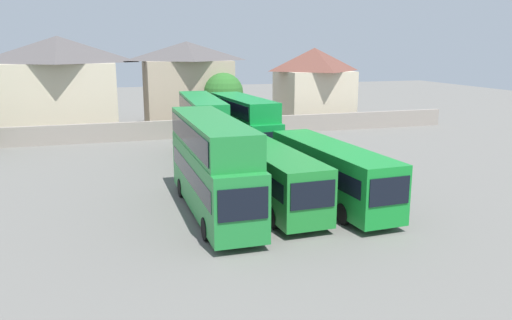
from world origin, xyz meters
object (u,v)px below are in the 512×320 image
(bus_4, at_px, (202,125))
(house_terrace_left, at_px, (60,84))
(bus_5, at_px, (243,124))
(bus_3, at_px, (331,170))
(tree_behind_wall, at_px, (224,93))
(bus_2, at_px, (273,175))
(house_terrace_right, at_px, (314,85))
(house_terrace_centre, at_px, (188,85))
(bus_1, at_px, (212,161))

(bus_4, height_order, house_terrace_left, house_terrace_left)
(bus_4, height_order, bus_5, bus_4)
(bus_3, distance_m, tree_behind_wall, 26.10)
(bus_2, xyz_separation_m, bus_4, (-1.36, 13.06, 0.93))
(bus_3, xyz_separation_m, house_terrace_right, (11.75, 29.79, 2.46))
(house_terrace_centre, bearing_deg, bus_4, -95.85)
(bus_5, xyz_separation_m, tree_behind_wall, (1.38, 12.54, 1.36))
(bus_5, relative_size, tree_behind_wall, 1.75)
(bus_1, xyz_separation_m, bus_3, (6.93, -0.09, -0.98))
(bus_2, bearing_deg, house_terrace_left, -159.56)
(bus_5, distance_m, house_terrace_centre, 16.45)
(bus_5, xyz_separation_m, house_terrace_centre, (-1.73, 16.23, 2.00))
(bus_1, bearing_deg, bus_3, 89.24)
(bus_2, relative_size, house_terrace_right, 1.23)
(house_terrace_left, bearing_deg, bus_3, -62.25)
(bus_1, bearing_deg, bus_2, 91.14)
(house_terrace_left, bearing_deg, bus_1, -73.21)
(bus_3, height_order, house_terrace_centre, house_terrace_centre)
(house_terrace_left, distance_m, house_terrace_right, 27.94)
(bus_2, bearing_deg, house_terrace_right, 150.69)
(bus_2, relative_size, house_terrace_centre, 1.12)
(bus_1, bearing_deg, house_terrace_left, -163.20)
(house_terrace_centre, xyz_separation_m, house_terrace_right, (14.91, 0.09, -0.34))
(bus_1, height_order, tree_behind_wall, tree_behind_wall)
(bus_5, xyz_separation_m, house_terrace_left, (-14.74, 17.25, 2.29))
(bus_2, distance_m, house_terrace_centre, 29.68)
(house_terrace_left, height_order, house_terrace_centre, house_terrace_left)
(bus_1, relative_size, house_terrace_centre, 1.27)
(bus_1, relative_size, house_terrace_right, 1.39)
(bus_3, relative_size, tree_behind_wall, 1.90)
(bus_2, distance_m, bus_4, 13.17)
(bus_1, relative_size, bus_2, 1.14)
(bus_2, height_order, house_terrace_right, house_terrace_right)
(house_terrace_right, xyz_separation_m, tree_behind_wall, (-11.79, -3.78, -0.31))
(bus_1, relative_size, tree_behind_wall, 1.95)
(tree_behind_wall, bearing_deg, bus_4, -110.59)
(bus_3, bearing_deg, bus_5, -177.21)
(bus_1, height_order, bus_2, bus_1)
(house_terrace_centre, bearing_deg, bus_5, -83.91)
(bus_5, bearing_deg, house_terrace_centre, -177.83)
(tree_behind_wall, bearing_deg, house_terrace_left, 163.71)
(bus_3, bearing_deg, house_terrace_left, -155.49)
(house_terrace_centre, bearing_deg, house_terrace_right, 0.35)
(bus_4, xyz_separation_m, house_terrace_centre, (1.69, 16.48, 1.93))
(bus_4, bearing_deg, tree_behind_wall, 162.49)
(bus_2, height_order, bus_5, bus_5)
(bus_2, height_order, bus_4, bus_4)
(bus_1, height_order, bus_3, bus_1)
(bus_4, bearing_deg, bus_3, 23.19)
(bus_1, distance_m, bus_3, 6.99)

